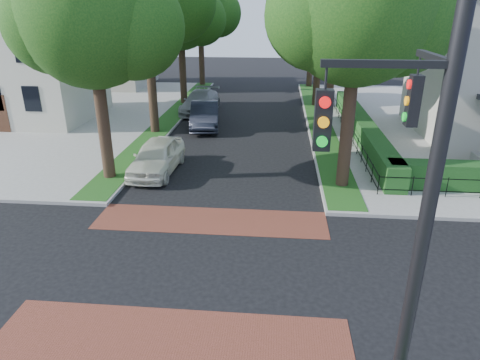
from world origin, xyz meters
name	(u,v)px	position (x,y,z in m)	size (l,w,h in m)	color
ground	(196,267)	(0.00, 0.00, 0.00)	(120.00, 120.00, 0.00)	black
crosswalk_far	(211,220)	(0.00, 3.20, 0.01)	(9.00, 2.20, 0.01)	brown
crosswalk_near	(172,338)	(0.00, -3.20, 0.01)	(9.00, 2.20, 0.01)	brown
grass_strip_ne	(319,120)	(5.40, 19.10, 0.16)	(1.60, 29.80, 0.02)	#224814
grass_strip_nw	(172,116)	(-5.40, 19.10, 0.16)	(1.60, 29.80, 0.02)	#224814
tree_right_near	(360,10)	(5.60, 7.24, 7.63)	(7.75, 6.67, 10.66)	black
tree_right_mid	(337,2)	(5.61, 15.25, 7.99)	(8.25, 7.09, 11.22)	black
tree_right_far	(322,18)	(5.60, 24.22, 6.91)	(7.25, 6.23, 9.74)	black
tree_right_back	(314,11)	(5.60, 33.23, 7.27)	(7.50, 6.45, 10.20)	black
tree_left_near	(95,19)	(-5.40, 7.23, 7.27)	(7.50, 6.45, 10.20)	black
tree_left_far	(182,15)	(-5.40, 24.22, 7.12)	(7.00, 6.02, 9.86)	black
tree_left_back	(201,10)	(-5.40, 33.24, 7.41)	(7.75, 6.66, 10.44)	black
hedge_main_road	(362,127)	(7.70, 15.00, 0.75)	(1.00, 18.00, 1.20)	#1B4217
fence_main_road	(348,129)	(6.90, 15.00, 0.60)	(0.06, 18.00, 0.90)	black
house_left_near	(21,48)	(-15.49, 17.99, 5.04)	(10.00, 9.00, 10.14)	beige
house_left_far	(100,35)	(-15.49, 31.99, 5.04)	(10.00, 9.00, 10.14)	#B4AFA1
traffic_signal	(414,195)	(4.89, -4.41, 4.71)	(2.17, 2.00, 8.00)	black
parked_car_front	(157,156)	(-3.46, 8.18, 0.83)	(1.95, 4.86, 1.66)	silver
parked_car_middle	(205,115)	(-2.51, 16.81, 0.86)	(1.83, 5.23, 1.72)	#1D202B
parked_car_rear	(200,102)	(-3.60, 21.20, 0.83)	(2.31, 5.69, 1.65)	gray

